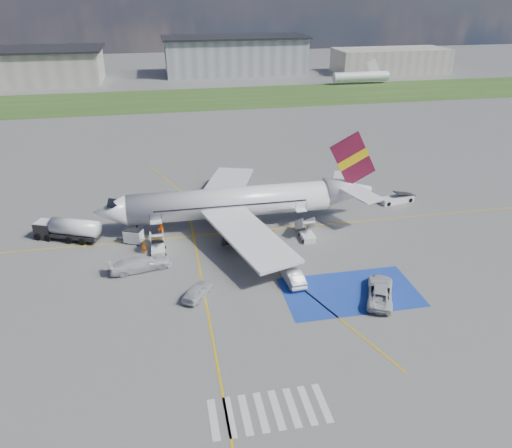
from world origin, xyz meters
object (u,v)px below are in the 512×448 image
(car_silver_a, at_px, (198,291))
(car_silver_b, at_px, (292,276))
(fuel_tanker, at_px, (68,231))
(van_white_b, at_px, (140,262))
(airliner, at_px, (241,202))
(gpu_cart, at_px, (134,237))
(van_white_a, at_px, (380,289))
(belt_loader, at_px, (397,199))

(car_silver_a, bearing_deg, car_silver_b, -140.98)
(fuel_tanker, distance_m, car_silver_a, 21.64)
(car_silver_b, distance_m, van_white_b, 17.01)
(airliner, bearing_deg, car_silver_a, -114.53)
(gpu_cart, bearing_deg, fuel_tanker, -172.85)
(car_silver_a, relative_size, car_silver_b, 0.91)
(car_silver_a, distance_m, car_silver_b, 10.26)
(car_silver_a, height_order, van_white_a, van_white_a)
(fuel_tanker, xyz_separation_m, gpu_cart, (8.03, -2.48, -0.37))
(airliner, xyz_separation_m, van_white_a, (11.07, -19.49, -2.40))
(van_white_b, bearing_deg, car_silver_b, -121.05)
(belt_loader, distance_m, van_white_b, 38.69)
(car_silver_a, relative_size, van_white_a, 0.81)
(airliner, bearing_deg, gpu_cart, -170.25)
(fuel_tanker, height_order, belt_loader, fuel_tanker)
(belt_loader, bearing_deg, car_silver_a, -159.23)
(gpu_cart, height_order, van_white_b, van_white_b)
(fuel_tanker, bearing_deg, gpu_cart, 6.31)
(fuel_tanker, bearing_deg, car_silver_b, -7.62)
(van_white_b, bearing_deg, airliner, -65.92)
(car_silver_b, bearing_deg, van_white_a, 145.43)
(gpu_cart, distance_m, car_silver_a, 14.96)
(van_white_a, xyz_separation_m, van_white_b, (-24.03, 10.34, 0.03))
(airliner, bearing_deg, van_white_b, -144.76)
(car_silver_a, bearing_deg, gpu_cart, -29.13)
(belt_loader, distance_m, car_silver_a, 36.25)
(fuel_tanker, bearing_deg, car_silver_a, -23.71)
(car_silver_b, bearing_deg, fuel_tanker, -36.17)
(fuel_tanker, height_order, van_white_a, fuel_tanker)
(airliner, height_order, car_silver_b, airliner)
(fuel_tanker, relative_size, gpu_cart, 3.34)
(car_silver_a, bearing_deg, van_white_b, -14.55)
(gpu_cart, xyz_separation_m, belt_loader, (37.57, 5.56, -0.41))
(airliner, bearing_deg, van_white_a, -60.40)
(airliner, xyz_separation_m, van_white_b, (-12.96, -9.16, -2.37))
(van_white_a, bearing_deg, car_silver_a, 12.97)
(fuel_tanker, xyz_separation_m, car_silver_a, (14.70, -15.87, -0.47))
(car_silver_a, height_order, van_white_b, van_white_b)
(gpu_cart, height_order, belt_loader, gpu_cart)
(gpu_cart, relative_size, van_white_b, 0.49)
(belt_loader, distance_m, car_silver_b, 27.49)
(airliner, distance_m, van_white_a, 22.55)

